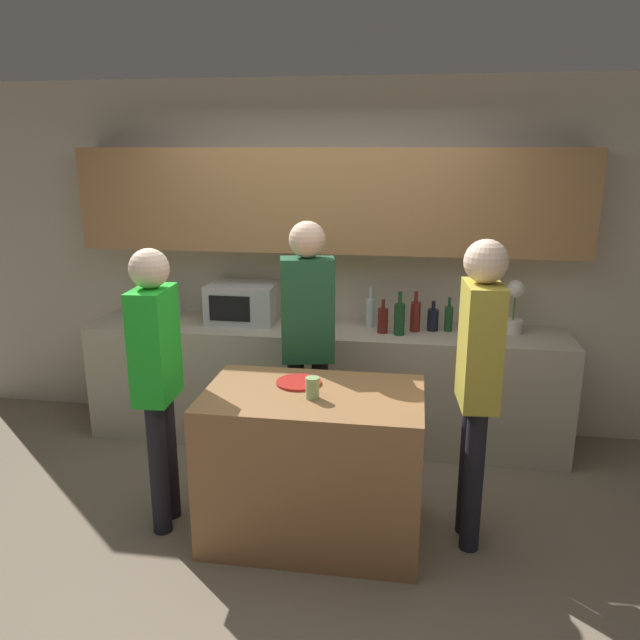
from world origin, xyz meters
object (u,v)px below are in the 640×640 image
Objects in this scene: person_right at (308,330)px; potted_plant at (514,307)px; person_left at (156,367)px; bottle_5 at (449,318)px; cup_0 at (312,388)px; bottle_1 at (383,320)px; bottle_4 at (433,319)px; bottle_2 at (399,318)px; toaster at (162,307)px; bottle_3 at (415,316)px; microwave at (243,303)px; person_center at (478,369)px; plate_on_island at (299,382)px; bottle_0 at (370,312)px.

potted_plant is at bearing -165.42° from person_right.
bottle_5 is at bearing 126.44° from person_left.
person_left is at bearing 177.60° from cup_0.
bottle_1 is 0.73m from person_right.
bottle_2 is at bearing -148.61° from bottle_4.
toaster is 1.03× the size of bottle_1.
bottle_5 is (0.48, 0.12, 0.00)m from bottle_1.
bottle_3 is 0.95m from person_right.
bottle_2 is at bearing -8.08° from microwave.
bottle_2 is at bearing -5.28° from toaster.
person_right reaches higher than person_center.
plate_on_island is 2.17× the size of cup_0.
microwave is 1.10m from bottle_1.
bottle_0 is 1.19× the size of bottle_5.
potted_plant is 0.71m from bottle_3.
person_right is at bearing -128.46° from bottle_1.
toaster is 0.15× the size of person_center.
person_center is at bearing -37.47° from microwave.
bottle_2 is at bearing 18.04° from person_center.
bottle_3 reaches higher than cup_0.
bottle_3 reaches higher than bottle_4.
microwave reaches higher than cup_0.
bottle_5 is (0.11, 0.01, 0.01)m from bottle_4.
bottle_0 is at bearing 75.66° from plate_on_island.
microwave is 0.95m from person_right.
bottle_4 is at bearing -0.96° from microwave.
person_center is at bearing -63.08° from bottle_1.
bottle_4 is at bearing 17.68° from bottle_1.
bottle_0 is 0.34m from bottle_3.
toaster is at bearing 56.84° from person_center.
bottle_5 is 2.17m from person_left.
bottle_4 is 1.27m from person_center.
bottle_2 is 1.25× the size of bottle_5.
bottle_0 is at bearing -128.61° from person_right.
potted_plant is (2.69, 0.00, 0.11)m from toaster.
bottle_5 is (-0.46, -0.02, -0.10)m from potted_plant.
person_center is (2.33, -1.28, 0.07)m from toaster.
person_right reaches higher than potted_plant.
bottle_0 reaches higher than toaster.
microwave is 0.31× the size of person_left.
person_left is at bearing -168.29° from plate_on_island.
bottle_2 reaches higher than bottle_3.
bottle_3 is at bearing 68.61° from cup_0.
bottle_1 is 0.97× the size of plate_on_island.
bottle_0 is at bearing 0.25° from toaster.
bottle_3 is 1.27m from person_center.
bottle_3 is (0.11, 0.11, -0.01)m from bottle_2.
bottle_5 is at bearing 23.28° from bottle_2.
bottle_1 is 0.14× the size of person_right.
bottle_5 is at bearing -2.73° from bottle_0.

